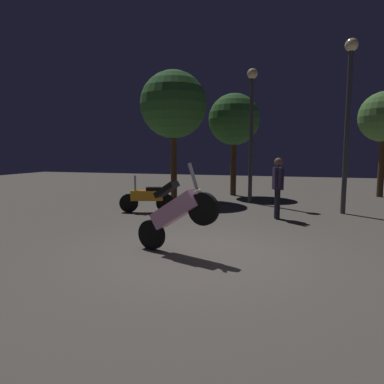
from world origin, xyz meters
name	(u,v)px	position (x,y,z in m)	size (l,w,h in m)	color
ground_plane	(201,254)	(0.00, 0.00, 0.00)	(40.00, 40.00, 0.00)	#605951
motorcycle_pink_foreground	(176,213)	(-0.44, -0.10, 0.74)	(1.63, 0.53, 1.63)	black
motorcycle_orange_parked_left	(147,198)	(-2.64, 3.62, 0.44)	(1.61, 0.59, 1.11)	black
person_rider_beside	(278,183)	(1.15, 3.69, 0.99)	(0.32, 0.66, 1.66)	black
streetlamp_near	(251,118)	(0.10, 6.41, 2.98)	(0.36, 0.36, 4.65)	#38383D
streetlamp_far	(348,104)	(2.99, 5.05, 3.15)	(0.36, 0.36, 4.95)	#38383D
tree_left_bg	(173,105)	(-2.82, 6.56, 3.54)	(2.50, 2.50, 4.81)	#4C331E
tree_right_bg	(234,120)	(-0.83, 8.34, 3.10)	(2.09, 2.09, 4.17)	#4C331E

